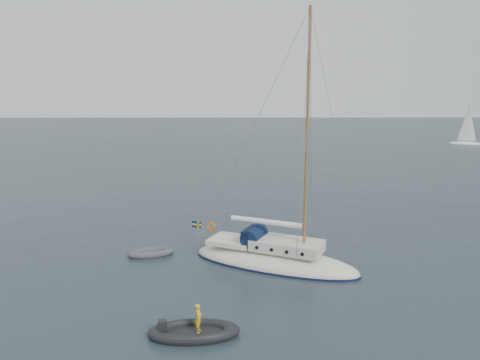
{
  "coord_description": "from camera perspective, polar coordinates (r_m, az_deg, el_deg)",
  "views": [
    {
      "loc": [
        -3.04,
        -25.42,
        9.87
      ],
      "look_at": [
        -2.86,
        0.0,
        5.0
      ],
      "focal_mm": 35.0,
      "sensor_mm": 36.0,
      "label": 1
    }
  ],
  "objects": [
    {
      "name": "ground",
      "position": [
        27.43,
        6.09,
        -10.31
      ],
      "size": [
        300.0,
        300.0,
        0.0
      ],
      "primitive_type": "plane",
      "color": "black",
      "rests_on": "ground"
    },
    {
      "name": "sailboat",
      "position": [
        27.03,
        4.22,
        -8.09
      ],
      "size": [
        10.36,
        3.1,
        14.75
      ],
      "rotation": [
        0.0,
        0.0,
        -0.43
      ],
      "color": "beige",
      "rests_on": "ground"
    },
    {
      "name": "dinghy",
      "position": [
        29.29,
        -10.81,
        -8.68
      ],
      "size": [
        2.81,
        1.27,
        0.4
      ],
      "rotation": [
        0.0,
        0.0,
        0.29
      ],
      "color": "#494A4E",
      "rests_on": "ground"
    },
    {
      "name": "rib",
      "position": [
        20.13,
        -5.69,
        -17.84
      ],
      "size": [
        3.78,
        1.72,
        1.42
      ],
      "rotation": [
        0.0,
        0.0,
        0.07
      ],
      "color": "black",
      "rests_on": "ground"
    },
    {
      "name": "distant_yacht_b",
      "position": [
        96.79,
        26.0,
        5.94
      ],
      "size": [
        6.05,
        3.23,
        8.02
      ],
      "rotation": [
        0.0,
        0.0,
        -0.43
      ],
      "color": "white",
      "rests_on": "ground"
    }
  ]
}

